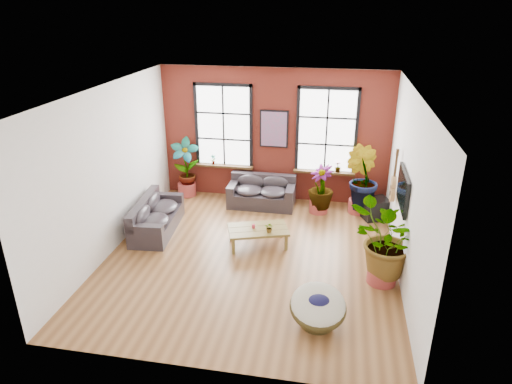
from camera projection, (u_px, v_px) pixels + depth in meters
room at (252, 178)px, 9.13m from camera, size 6.04×6.54×3.54m
sofa_back at (262, 192)px, 12.00m from camera, size 1.73×0.84×0.79m
sofa_left at (155, 217)px, 10.67m from camera, size 0.97×2.00×0.77m
coffee_table at (258, 230)px, 10.00m from camera, size 1.46×1.11×0.50m
papasan_chair at (318, 307)px, 7.52m from camera, size 1.07×1.09×0.71m
poster at (274, 129)px, 11.80m from camera, size 0.74×0.06×0.98m
tv_wall_unit at (400, 189)px, 9.13m from camera, size 0.13×1.86×1.20m
media_box at (375, 209)px, 11.31m from camera, size 0.77×0.72×0.51m
pot_back_left at (187, 189)px, 12.68m from camera, size 0.55×0.55×0.36m
pot_back_right at (358, 206)px, 11.65m from camera, size 0.64×0.64×0.35m
pot_right_wall at (382, 273)px, 8.74m from camera, size 0.64×0.64×0.41m
pot_mid at (318, 206)px, 11.67m from camera, size 0.62×0.62×0.34m
floor_plant_back_left at (186, 165)px, 12.40m from camera, size 0.85×0.63×1.48m
floor_plant_back_right at (361, 178)px, 11.32m from camera, size 1.12×1.11×1.59m
floor_plant_right_wall at (387, 242)px, 8.44m from camera, size 1.74×1.76×1.48m
floor_plant_mid at (321, 187)px, 11.44m from camera, size 0.89×0.89×1.12m
table_plant at (270, 228)px, 9.78m from camera, size 0.23×0.21×0.22m
sill_plant_left at (213, 159)px, 12.38m from camera, size 0.17×0.17×0.27m
sill_plant_right at (338, 167)px, 11.83m from camera, size 0.19×0.19×0.27m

